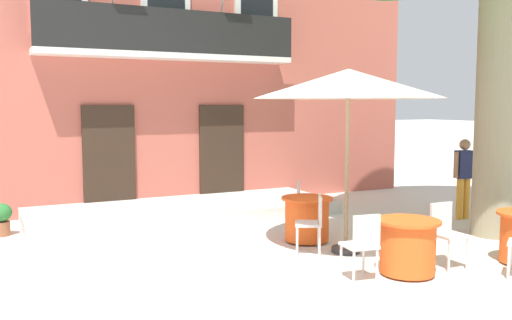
# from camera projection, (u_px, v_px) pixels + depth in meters

# --- Properties ---
(ground_plane) EXTENTS (120.00, 120.00, 0.00)m
(ground_plane) POSITION_uv_depth(u_px,v_px,m) (320.00, 257.00, 8.39)
(ground_plane) COLOR silver
(building_facade) EXTENTS (13.00, 5.09, 7.50)m
(building_facade) POSITION_uv_depth(u_px,v_px,m) (142.00, 47.00, 13.88)
(building_facade) COLOR #BC5B4C
(building_facade) RESTS_ON ground
(entrance_step_platform) EXTENTS (6.25, 2.31, 0.25)m
(entrance_step_platform) POSITION_uv_depth(u_px,v_px,m) (185.00, 210.00, 11.44)
(entrance_step_platform) COLOR silver
(entrance_step_platform) RESTS_ON ground
(cafe_table_near_tree) EXTENTS (0.86, 0.86, 0.76)m
(cafe_table_near_tree) POSITION_uv_depth(u_px,v_px,m) (408.00, 246.00, 7.48)
(cafe_table_near_tree) COLOR #EA561E
(cafe_table_near_tree) RESTS_ON ground
(cafe_chair_near_tree_0) EXTENTS (0.41, 0.41, 0.91)m
(cafe_chair_near_tree_0) POSITION_uv_depth(u_px,v_px,m) (446.00, 230.00, 7.85)
(cafe_chair_near_tree_0) COLOR silver
(cafe_chair_near_tree_0) RESTS_ON ground
(cafe_chair_near_tree_1) EXTENTS (0.45, 0.45, 0.91)m
(cafe_chair_near_tree_1) POSITION_uv_depth(u_px,v_px,m) (362.00, 242.00, 7.15)
(cafe_chair_near_tree_1) COLOR silver
(cafe_chair_near_tree_1) RESTS_ON ground
(cafe_table_middle) EXTENTS (0.86, 0.86, 0.76)m
(cafe_table_middle) POSITION_uv_depth(u_px,v_px,m) (307.00, 219.00, 9.30)
(cafe_table_middle) COLOR #EA561E
(cafe_table_middle) RESTS_ON ground
(cafe_chair_middle_0) EXTENTS (0.55, 0.55, 0.91)m
(cafe_chair_middle_0) POSITION_uv_depth(u_px,v_px,m) (304.00, 203.00, 10.04)
(cafe_chair_middle_0) COLOR silver
(cafe_chair_middle_0) RESTS_ON ground
(cafe_chair_middle_1) EXTENTS (0.55, 0.55, 0.91)m
(cafe_chair_middle_1) POSITION_uv_depth(u_px,v_px,m) (313.00, 220.00, 8.54)
(cafe_chair_middle_1) COLOR silver
(cafe_chair_middle_1) RESTS_ON ground
(cafe_umbrella) EXTENTS (2.90, 2.90, 2.85)m
(cafe_umbrella) POSITION_uv_depth(u_px,v_px,m) (348.00, 85.00, 8.40)
(cafe_umbrella) COLOR #997A56
(cafe_umbrella) RESTS_ON ground
(ground_planter_left) EXTENTS (0.38, 0.38, 0.58)m
(ground_planter_left) POSITION_uv_depth(u_px,v_px,m) (1.00, 218.00, 9.72)
(ground_planter_left) COLOR #995638
(ground_planter_left) RESTS_ON ground
(pedestrian_near_entrance) EXTENTS (0.53, 0.28, 1.62)m
(pedestrian_near_entrance) POSITION_uv_depth(u_px,v_px,m) (464.00, 174.00, 11.13)
(pedestrian_near_entrance) COLOR gold
(pedestrian_near_entrance) RESTS_ON ground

